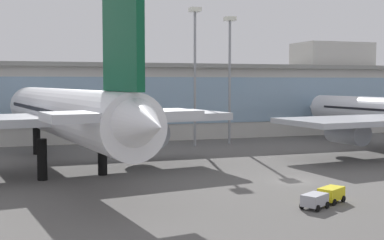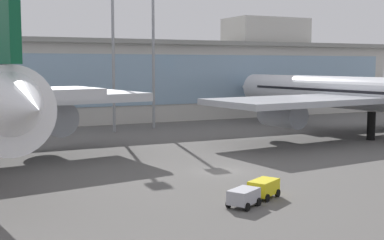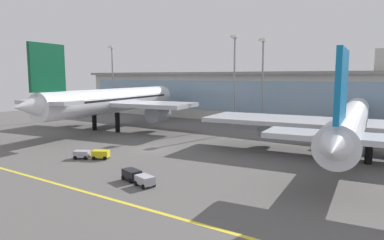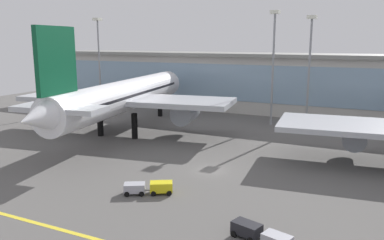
{
  "view_description": "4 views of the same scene",
  "coord_description": "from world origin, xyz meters",
  "px_view_note": "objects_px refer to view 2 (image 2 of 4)",
  "views": [
    {
      "loc": [
        -28.81,
        -49.96,
        10.99
      ],
      "look_at": [
        -9.52,
        7.2,
        6.54
      ],
      "focal_mm": 48.28,
      "sensor_mm": 36.0,
      "label": 1
    },
    {
      "loc": [
        -23.91,
        -43.1,
        10.15
      ],
      "look_at": [
        0.77,
        8.15,
        4.14
      ],
      "focal_mm": 49.19,
      "sensor_mm": 36.0,
      "label": 2
    },
    {
      "loc": [
        40.6,
        -47.0,
        13.21
      ],
      "look_at": [
        2.75,
        9.21,
        4.63
      ],
      "focal_mm": 32.42,
      "sensor_mm": 36.0,
      "label": 3
    },
    {
      "loc": [
        20.12,
        -47.54,
        17.55
      ],
      "look_at": [
        -4.74,
        3.98,
        5.96
      ],
      "focal_mm": 36.82,
      "sensor_mm": 36.0,
      "label": 4
    }
  ],
  "objects_px": {
    "baggage_tug_near": "(255,191)",
    "apron_light_mast_west": "(153,35)",
    "apron_light_mast_centre": "(113,29)",
    "airliner_near_right": "(366,95)"
  },
  "relations": [
    {
      "from": "baggage_tug_near",
      "to": "apron_light_mast_centre",
      "type": "height_order",
      "value": "apron_light_mast_centre"
    },
    {
      "from": "apron_light_mast_west",
      "to": "apron_light_mast_centre",
      "type": "distance_m",
      "value": 7.2
    },
    {
      "from": "apron_light_mast_west",
      "to": "apron_light_mast_centre",
      "type": "bearing_deg",
      "value": -167.84
    },
    {
      "from": "airliner_near_right",
      "to": "apron_light_mast_centre",
      "type": "bearing_deg",
      "value": 51.6
    },
    {
      "from": "apron_light_mast_west",
      "to": "apron_light_mast_centre",
      "type": "xyz_separation_m",
      "value": [
        -7.02,
        -1.51,
        0.6
      ]
    },
    {
      "from": "baggage_tug_near",
      "to": "apron_light_mast_centre",
      "type": "bearing_deg",
      "value": 56.71
    },
    {
      "from": "baggage_tug_near",
      "to": "apron_light_mast_west",
      "type": "bearing_deg",
      "value": 48.17
    },
    {
      "from": "airliner_near_right",
      "to": "apron_light_mast_west",
      "type": "bearing_deg",
      "value": 42.61
    },
    {
      "from": "apron_light_mast_centre",
      "to": "airliner_near_right",
      "type": "bearing_deg",
      "value": -32.16
    },
    {
      "from": "airliner_near_right",
      "to": "baggage_tug_near",
      "type": "xyz_separation_m",
      "value": [
        -34.07,
        -24.25,
        -5.05
      ]
    }
  ]
}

